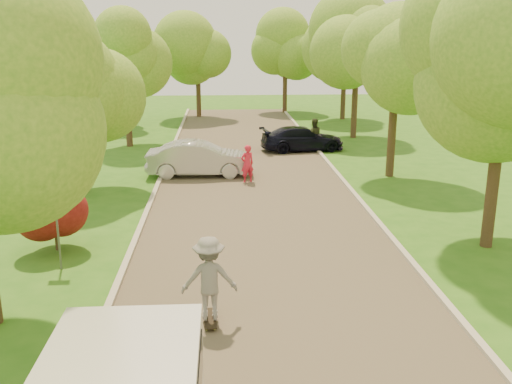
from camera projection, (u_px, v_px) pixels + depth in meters
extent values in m
plane|color=#2C6618|center=(284.00, 336.00, 12.36)|extent=(100.00, 100.00, 0.00)
cube|color=#4C4438|center=(259.00, 220.00, 20.05)|extent=(8.00, 60.00, 0.01)
cube|color=#B2AD9E|center=(143.00, 220.00, 19.79)|extent=(0.18, 60.00, 0.12)
cube|color=#B2AD9E|center=(373.00, 216.00, 20.28)|extent=(0.18, 60.00, 0.12)
cylinder|color=#59595E|center=(58.00, 235.00, 15.59)|extent=(0.06, 0.06, 2.00)
cube|color=white|center=(55.00, 204.00, 15.35)|extent=(0.55, 0.04, 0.55)
cylinder|color=#382619|center=(57.00, 239.00, 17.18)|extent=(0.12, 0.12, 0.70)
sphere|color=#590F0F|center=(54.00, 215.00, 16.98)|extent=(1.70, 1.70, 1.70)
cylinder|color=#382619|center=(80.00, 155.00, 23.05)|extent=(0.36, 0.36, 3.15)
sphere|color=#4F8B26|center=(74.00, 84.00, 22.29)|extent=(4.20, 4.20, 4.20)
sphere|color=#4F8B26|center=(89.00, 68.00, 22.16)|extent=(3.15, 3.15, 3.15)
cylinder|color=#382619|center=(128.00, 113.00, 32.60)|extent=(0.36, 0.36, 3.83)
sphere|color=#4F8B26|center=(124.00, 53.00, 31.70)|extent=(4.80, 4.80, 4.80)
sphere|color=#4F8B26|center=(137.00, 40.00, 31.55)|extent=(3.60, 3.60, 3.60)
cylinder|color=#382619|center=(493.00, 186.00, 17.06)|extent=(0.36, 0.36, 3.83)
sphere|color=#4F8B26|center=(506.00, 70.00, 16.14)|extent=(5.00, 5.00, 5.00)
cylinder|color=#382619|center=(392.00, 140.00, 25.75)|extent=(0.36, 0.36, 3.38)
sphere|color=#4F8B26|center=(396.00, 72.00, 24.94)|extent=(4.40, 4.40, 4.40)
sphere|color=#4F8B26|center=(412.00, 56.00, 24.80)|extent=(3.30, 3.30, 3.30)
cylinder|color=#382619|center=(354.00, 105.00, 35.31)|extent=(0.36, 0.36, 4.05)
sphere|color=#4F8B26|center=(357.00, 46.00, 34.34)|extent=(5.20, 5.20, 5.20)
sphere|color=#4F8B26|center=(371.00, 32.00, 34.18)|extent=(3.90, 3.90, 3.90)
cylinder|color=#382619|center=(111.00, 100.00, 40.18)|extent=(0.36, 0.36, 3.60)
sphere|color=#4F8B26|center=(108.00, 52.00, 39.29)|extent=(5.00, 5.00, 5.00)
sphere|color=#4F8B26|center=(118.00, 40.00, 39.13)|extent=(3.75, 3.75, 3.75)
cylinder|color=#382619|center=(343.00, 94.00, 43.09)|extent=(0.36, 0.36, 3.83)
sphere|color=#4F8B26|center=(345.00, 47.00, 42.17)|extent=(5.00, 5.00, 5.00)
sphere|color=#4F8B26|center=(356.00, 37.00, 42.01)|extent=(3.75, 3.75, 3.75)
cylinder|color=#382619|center=(199.00, 95.00, 44.41)|extent=(0.36, 0.36, 3.38)
sphere|color=#4F8B26|center=(197.00, 54.00, 43.57)|extent=(4.80, 4.80, 4.80)
sphere|color=#4F8B26|center=(207.00, 44.00, 43.42)|extent=(3.60, 3.60, 3.60)
cylinder|color=#382619|center=(285.00, 90.00, 46.72)|extent=(0.36, 0.36, 3.60)
sphere|color=#4F8B26|center=(285.00, 49.00, 45.84)|extent=(5.00, 5.00, 5.00)
sphere|color=#4F8B26|center=(295.00, 39.00, 45.68)|extent=(3.75, 3.75, 3.75)
imported|color=#B2B3B8|center=(200.00, 159.00, 26.06)|extent=(4.83, 1.74, 1.58)
imported|color=black|center=(302.00, 139.00, 31.69)|extent=(4.83, 2.50, 1.34)
cube|color=black|center=(210.00, 318.00, 12.88)|extent=(0.32, 1.01, 0.02)
cylinder|color=#BFCC4C|center=(214.00, 313.00, 13.24)|extent=(0.04, 0.08, 0.08)
cylinder|color=#BFCC4C|center=(206.00, 314.00, 13.23)|extent=(0.04, 0.08, 0.08)
cylinder|color=#BFCC4C|center=(215.00, 328.00, 12.57)|extent=(0.04, 0.08, 0.08)
cylinder|color=#BFCC4C|center=(207.00, 329.00, 12.55)|extent=(0.04, 0.08, 0.08)
imported|color=gray|center=(209.00, 278.00, 12.62)|extent=(1.28, 0.78, 1.94)
imported|color=red|center=(247.00, 164.00, 24.87)|extent=(0.71, 0.60, 1.67)
imported|color=#303620|center=(314.00, 135.00, 31.36)|extent=(0.91, 0.72, 1.83)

